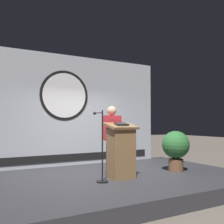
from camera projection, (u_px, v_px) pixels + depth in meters
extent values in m
plane|color=#6B6056|center=(107.00, 190.00, 5.88)|extent=(40.00, 40.00, 0.00)
cube|color=#333338|center=(107.00, 183.00, 5.88)|extent=(6.40, 4.00, 0.30)
cube|color=#B2B7C1|center=(77.00, 110.00, 7.57)|extent=(5.20, 0.10, 3.10)
cylinder|color=black|center=(65.00, 95.00, 7.34)|extent=(1.40, 0.02, 1.40)
cylinder|color=white|center=(65.00, 95.00, 7.34)|extent=(1.25, 0.02, 1.25)
cube|color=black|center=(77.00, 157.00, 7.46)|extent=(4.68, 0.02, 0.20)
cube|color=olive|center=(121.00, 153.00, 5.69)|extent=(0.52, 0.40, 1.09)
cube|color=olive|center=(121.00, 126.00, 5.71)|extent=(0.64, 0.50, 0.15)
cube|color=black|center=(121.00, 124.00, 5.70)|extent=(0.28, 0.20, 0.07)
cylinder|color=black|center=(112.00, 157.00, 6.12)|extent=(0.26, 0.26, 0.78)
cube|color=red|center=(112.00, 128.00, 6.15)|extent=(0.40, 0.24, 0.58)
sphere|color=tan|center=(112.00, 111.00, 6.16)|extent=(0.22, 0.22, 0.22)
cylinder|color=black|center=(102.00, 182.00, 5.28)|extent=(0.24, 0.24, 0.02)
cylinder|color=black|center=(102.00, 146.00, 5.31)|extent=(0.03, 0.03, 1.45)
cylinder|color=black|center=(98.00, 113.00, 5.50)|extent=(0.02, 0.37, 0.02)
sphere|color=#262626|center=(95.00, 113.00, 5.66)|extent=(0.07, 0.07, 0.07)
cylinder|color=brown|center=(176.00, 165.00, 6.50)|extent=(0.36, 0.36, 0.30)
sphere|color=#2D6B33|center=(176.00, 145.00, 6.52)|extent=(0.68, 0.68, 0.68)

